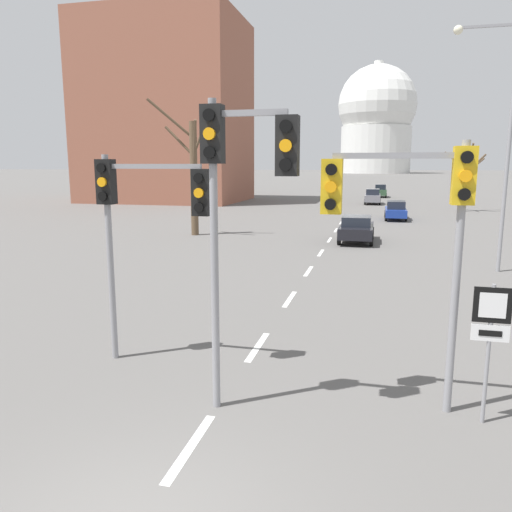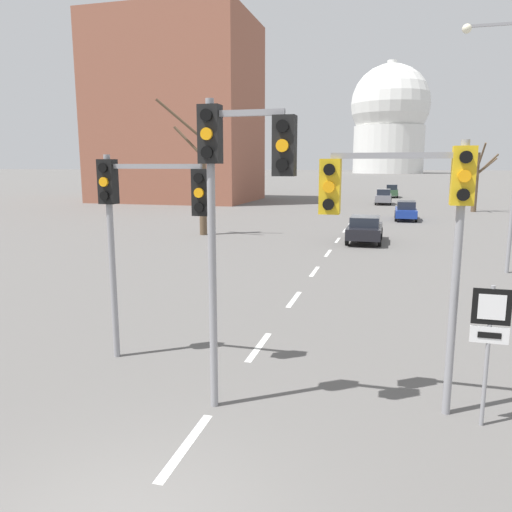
{
  "view_description": "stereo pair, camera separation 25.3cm",
  "coord_description": "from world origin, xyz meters",
  "px_view_note": "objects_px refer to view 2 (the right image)",
  "views": [
    {
      "loc": [
        2.71,
        -4.7,
        4.37
      ],
      "look_at": [
        0.27,
        5.23,
        2.49
      ],
      "focal_mm": 35.0,
      "sensor_mm": 36.0,
      "label": 1
    },
    {
      "loc": [
        2.95,
        -4.64,
        4.37
      ],
      "look_at": [
        0.27,
        5.23,
        2.49
      ],
      "focal_mm": 35.0,
      "sensor_mm": 36.0,
      "label": 2
    }
  ],
  "objects_px": {
    "traffic_signal_near_right": "(412,209)",
    "sedan_far_left": "(392,191)",
    "traffic_signal_near_left": "(141,207)",
    "sedan_near_right": "(365,229)",
    "sedan_mid_centre": "(384,197)",
    "route_sign_post": "(489,332)",
    "traffic_signal_centre_tall": "(235,180)",
    "street_lamp_right": "(509,125)",
    "sedan_near_left": "(406,210)"
  },
  "relations": [
    {
      "from": "sedan_mid_centre",
      "to": "sedan_far_left",
      "type": "height_order",
      "value": "sedan_far_left"
    },
    {
      "from": "traffic_signal_near_right",
      "to": "traffic_signal_centre_tall",
      "type": "bearing_deg",
      "value": -164.39
    },
    {
      "from": "traffic_signal_near_left",
      "to": "sedan_near_left",
      "type": "relative_size",
      "value": 1.02
    },
    {
      "from": "traffic_signal_near_right",
      "to": "sedan_mid_centre",
      "type": "relative_size",
      "value": 1.06
    },
    {
      "from": "street_lamp_right",
      "to": "traffic_signal_near_right",
      "type": "bearing_deg",
      "value": -106.73
    },
    {
      "from": "traffic_signal_near_right",
      "to": "sedan_near_left",
      "type": "bearing_deg",
      "value": 88.62
    },
    {
      "from": "traffic_signal_near_left",
      "to": "sedan_near_left",
      "type": "bearing_deg",
      "value": 78.76
    },
    {
      "from": "traffic_signal_near_left",
      "to": "sedan_far_left",
      "type": "bearing_deg",
      "value": 85.13
    },
    {
      "from": "sedan_near_left",
      "to": "traffic_signal_centre_tall",
      "type": "bearing_deg",
      "value": -96.27
    },
    {
      "from": "sedan_mid_centre",
      "to": "sedan_far_left",
      "type": "relative_size",
      "value": 1.02
    },
    {
      "from": "traffic_signal_near_left",
      "to": "sedan_mid_centre",
      "type": "height_order",
      "value": "traffic_signal_near_left"
    },
    {
      "from": "traffic_signal_near_right",
      "to": "sedan_far_left",
      "type": "bearing_deg",
      "value": 90.38
    },
    {
      "from": "route_sign_post",
      "to": "street_lamp_right",
      "type": "height_order",
      "value": "street_lamp_right"
    },
    {
      "from": "traffic_signal_centre_tall",
      "to": "sedan_near_left",
      "type": "bearing_deg",
      "value": 83.73
    },
    {
      "from": "traffic_signal_near_right",
      "to": "route_sign_post",
      "type": "relative_size",
      "value": 1.95
    },
    {
      "from": "street_lamp_right",
      "to": "traffic_signal_near_left",
      "type": "bearing_deg",
      "value": -127.68
    },
    {
      "from": "traffic_signal_centre_tall",
      "to": "traffic_signal_near_left",
      "type": "xyz_separation_m",
      "value": [
        -2.64,
        1.67,
        -0.64
      ]
    },
    {
      "from": "traffic_signal_near_right",
      "to": "traffic_signal_near_left",
      "type": "bearing_deg",
      "value": 171.14
    },
    {
      "from": "traffic_signal_centre_tall",
      "to": "sedan_mid_centre",
      "type": "xyz_separation_m",
      "value": [
        1.65,
        49.45,
        -3.27
      ]
    },
    {
      "from": "sedan_near_right",
      "to": "sedan_near_left",
      "type": "bearing_deg",
      "value": 78.81
    },
    {
      "from": "route_sign_post",
      "to": "street_lamp_right",
      "type": "distance_m",
      "value": 14.31
    },
    {
      "from": "traffic_signal_centre_tall",
      "to": "sedan_far_left",
      "type": "distance_m",
      "value": 62.06
    },
    {
      "from": "traffic_signal_centre_tall",
      "to": "sedan_far_left",
      "type": "height_order",
      "value": "traffic_signal_centre_tall"
    },
    {
      "from": "traffic_signal_near_left",
      "to": "sedan_near_right",
      "type": "height_order",
      "value": "traffic_signal_near_left"
    },
    {
      "from": "sedan_near_left",
      "to": "sedan_far_left",
      "type": "height_order",
      "value": "sedan_far_left"
    },
    {
      "from": "traffic_signal_near_right",
      "to": "sedan_mid_centre",
      "type": "distance_m",
      "value": 48.73
    },
    {
      "from": "traffic_signal_centre_tall",
      "to": "traffic_signal_near_left",
      "type": "bearing_deg",
      "value": 147.72
    },
    {
      "from": "sedan_near_left",
      "to": "sedan_far_left",
      "type": "distance_m",
      "value": 28.49
    },
    {
      "from": "street_lamp_right",
      "to": "sedan_mid_centre",
      "type": "relative_size",
      "value": 2.17
    },
    {
      "from": "traffic_signal_near_right",
      "to": "sedan_mid_centre",
      "type": "bearing_deg",
      "value": 91.46
    },
    {
      "from": "traffic_signal_near_left",
      "to": "sedan_far_left",
      "type": "xyz_separation_m",
      "value": [
        5.13,
        60.25,
        -2.63
      ]
    },
    {
      "from": "traffic_signal_near_right",
      "to": "sedan_mid_centre",
      "type": "height_order",
      "value": "traffic_signal_near_right"
    },
    {
      "from": "sedan_far_left",
      "to": "route_sign_post",
      "type": "bearing_deg",
      "value": -88.4
    },
    {
      "from": "sedan_far_left",
      "to": "traffic_signal_near_left",
      "type": "bearing_deg",
      "value": -94.87
    },
    {
      "from": "traffic_signal_near_left",
      "to": "street_lamp_right",
      "type": "relative_size",
      "value": 0.47
    },
    {
      "from": "street_lamp_right",
      "to": "sedan_far_left",
      "type": "distance_m",
      "value": 48.44
    },
    {
      "from": "route_sign_post",
      "to": "sedan_near_right",
      "type": "xyz_separation_m",
      "value": [
        -3.05,
        20.17,
        -0.88
      ]
    },
    {
      "from": "traffic_signal_centre_tall",
      "to": "route_sign_post",
      "type": "xyz_separation_m",
      "value": [
        4.2,
        0.52,
        -2.45
      ]
    },
    {
      "from": "route_sign_post",
      "to": "sedan_far_left",
      "type": "xyz_separation_m",
      "value": [
        -1.72,
        61.4,
        -0.81
      ]
    },
    {
      "from": "sedan_near_right",
      "to": "sedan_mid_centre",
      "type": "distance_m",
      "value": 28.76
    },
    {
      "from": "traffic_signal_centre_tall",
      "to": "street_lamp_right",
      "type": "distance_m",
      "value": 15.63
    },
    {
      "from": "route_sign_post",
      "to": "street_lamp_right",
      "type": "relative_size",
      "value": 0.25
    },
    {
      "from": "street_lamp_right",
      "to": "traffic_signal_centre_tall",
      "type": "bearing_deg",
      "value": -116.12
    },
    {
      "from": "street_lamp_right",
      "to": "sedan_far_left",
      "type": "bearing_deg",
      "value": 95.18
    },
    {
      "from": "traffic_signal_near_left",
      "to": "street_lamp_right",
      "type": "height_order",
      "value": "street_lamp_right"
    },
    {
      "from": "route_sign_post",
      "to": "sedan_far_left",
      "type": "bearing_deg",
      "value": 91.6
    },
    {
      "from": "sedan_near_right",
      "to": "sedan_far_left",
      "type": "height_order",
      "value": "sedan_far_left"
    },
    {
      "from": "traffic_signal_near_left",
      "to": "sedan_far_left",
      "type": "height_order",
      "value": "traffic_signal_near_left"
    },
    {
      "from": "traffic_signal_near_right",
      "to": "sedan_near_right",
      "type": "bearing_deg",
      "value": 95.0
    },
    {
      "from": "traffic_signal_centre_tall",
      "to": "traffic_signal_near_left",
      "type": "relative_size",
      "value": 1.19
    }
  ]
}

